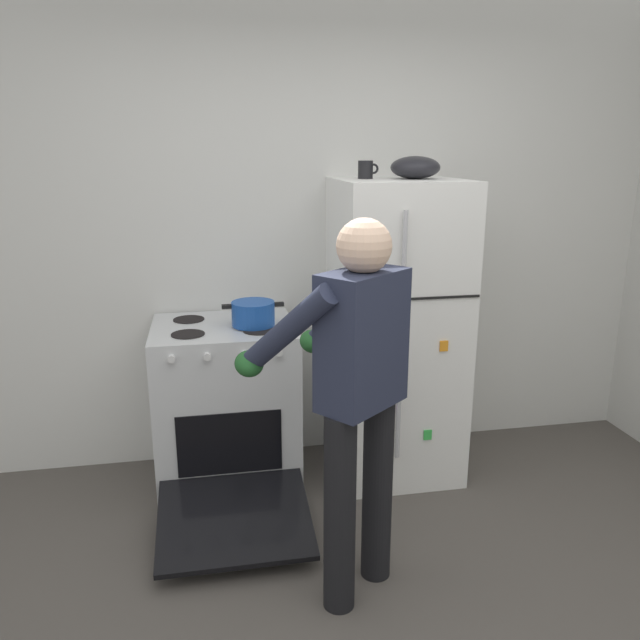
{
  "coord_description": "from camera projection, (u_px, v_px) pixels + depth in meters",
  "views": [
    {
      "loc": [
        -0.57,
        -1.67,
        1.84
      ],
      "look_at": [
        -0.01,
        1.32,
        1.0
      ],
      "focal_mm": 34.82,
      "sensor_mm": 36.0,
      "label": 1
    }
  ],
  "objects": [
    {
      "name": "coffee_mug",
      "position": [
        366.0,
        170.0,
        3.3
      ],
      "size": [
        0.11,
        0.08,
        0.1
      ],
      "color": "black",
      "rests_on": "refrigerator"
    },
    {
      "name": "person_cook",
      "position": [
        353.0,
        379.0,
        2.46
      ],
      "size": [
        0.69,
        0.74,
        1.6
      ],
      "color": "black",
      "rests_on": "ground"
    },
    {
      "name": "mixing_bowl",
      "position": [
        415.0,
        167.0,
        3.29
      ],
      "size": [
        0.26,
        0.26,
        0.12
      ],
      "primitive_type": "ellipsoid",
      "color": "black",
      "rests_on": "refrigerator"
    },
    {
      "name": "kitchen_wall_back",
      "position": [
        302.0,
        235.0,
        3.66
      ],
      "size": [
        6.0,
        0.1,
        2.7
      ],
      "primitive_type": "cube",
      "color": "silver",
      "rests_on": "ground"
    },
    {
      "name": "red_pot",
      "position": [
        253.0,
        313.0,
        3.29
      ],
      "size": [
        0.33,
        0.23,
        0.13
      ],
      "color": "#19479E",
      "rests_on": "stove_range"
    },
    {
      "name": "stove_range",
      "position": [
        227.0,
        408.0,
        3.44
      ],
      "size": [
        0.76,
        1.22,
        0.93
      ],
      "color": "silver",
      "rests_on": "ground"
    },
    {
      "name": "refrigerator",
      "position": [
        395.0,
        331.0,
        3.52
      ],
      "size": [
        0.68,
        0.72,
        1.69
      ],
      "color": "white",
      "rests_on": "ground"
    }
  ]
}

